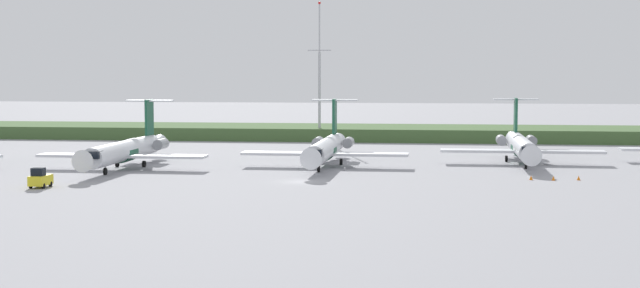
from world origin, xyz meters
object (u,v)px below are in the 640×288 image
(antenna_mast, at_px, (319,84))
(baggage_tug, at_px, (40,179))
(safety_cone_mid_marker, at_px, (553,178))
(safety_cone_rear_marker, at_px, (579,178))
(regional_jet_fourth, at_px, (521,145))
(regional_jet_second, at_px, (126,150))
(regional_jet_third, at_px, (326,148))
(safety_cone_front_marker, at_px, (531,178))

(antenna_mast, height_order, baggage_tug, antenna_mast)
(baggage_tug, relative_size, safety_cone_mid_marker, 5.82)
(safety_cone_mid_marker, xyz_separation_m, safety_cone_rear_marker, (3.04, 0.64, 0.00))
(regional_jet_fourth, bearing_deg, regional_jet_second, -165.10)
(regional_jet_third, xyz_separation_m, regional_jet_fourth, (27.09, 7.78, 0.00))
(regional_jet_second, relative_size, regional_jet_fourth, 1.00)
(baggage_tug, xyz_separation_m, safety_cone_rear_marker, (61.28, 15.15, -0.73))
(regional_jet_fourth, distance_m, antenna_mast, 52.03)
(regional_jet_second, xyz_separation_m, safety_cone_mid_marker, (55.59, -7.04, -2.26))
(antenna_mast, bearing_deg, regional_jet_second, -110.33)
(regional_jet_second, height_order, regional_jet_fourth, same)
(safety_cone_front_marker, relative_size, safety_cone_mid_marker, 1.00)
(antenna_mast, height_order, safety_cone_rear_marker, antenna_mast)
(baggage_tug, bearing_deg, safety_cone_rear_marker, 13.89)
(regional_jet_third, height_order, baggage_tug, regional_jet_third)
(regional_jet_second, relative_size, safety_cone_mid_marker, 56.36)
(regional_jet_second, distance_m, baggage_tug, 21.77)
(antenna_mast, bearing_deg, baggage_tug, -106.62)
(regional_jet_fourth, distance_m, safety_cone_rear_marker, 21.38)
(antenna_mast, distance_m, safety_cone_front_marker, 69.13)
(regional_jet_third, height_order, antenna_mast, antenna_mast)
(antenna_mast, relative_size, safety_cone_mid_marker, 47.35)
(safety_cone_front_marker, bearing_deg, baggage_tug, -165.15)
(safety_cone_mid_marker, height_order, safety_cone_rear_marker, same)
(safety_cone_rear_marker, bearing_deg, regional_jet_second, 173.77)
(baggage_tug, bearing_deg, regional_jet_third, 43.94)
(regional_jet_fourth, height_order, safety_cone_front_marker, regional_jet_fourth)
(regional_jet_third, xyz_separation_m, baggage_tug, (-29.07, -28.02, -1.53))
(antenna_mast, bearing_deg, regional_jet_third, -81.56)
(regional_jet_fourth, bearing_deg, regional_jet_third, -163.98)
(safety_cone_front_marker, relative_size, safety_cone_rear_marker, 1.00)
(regional_jet_second, relative_size, antenna_mast, 1.19)
(regional_jet_second, relative_size, regional_jet_third, 1.00)
(regional_jet_fourth, bearing_deg, safety_cone_rear_marker, -76.07)
(regional_jet_third, distance_m, antenna_mast, 47.54)
(safety_cone_front_marker, bearing_deg, antenna_mast, 119.29)
(regional_jet_second, distance_m, safety_cone_rear_marker, 59.03)
(regional_jet_third, bearing_deg, safety_cone_front_marker, -26.56)
(regional_jet_third, xyz_separation_m, safety_cone_front_marker, (26.55, -13.27, -2.26))
(regional_jet_fourth, bearing_deg, antenna_mast, 131.39)
(regional_jet_second, xyz_separation_m, regional_jet_fourth, (53.52, 14.24, 0.00))
(regional_jet_fourth, distance_m, baggage_tug, 66.61)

